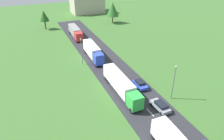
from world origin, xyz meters
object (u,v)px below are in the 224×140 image
(truck_third, at_px, (93,51))
(car_third, at_px, (160,106))
(tree_pine, at_px, (44,16))
(lamppost_second, at_px, (174,81))
(tree_oak, at_px, (113,9))
(lamppost_third, at_px, (82,50))
(distant_building, at_px, (87,4))
(car_fourth, at_px, (140,84))
(truck_second, at_px, (121,84))
(truck_fourth, at_px, (75,32))

(truck_third, relative_size, car_third, 2.69)
(truck_third, xyz_separation_m, tree_pine, (-8.74, 33.43, 3.07))
(lamppost_second, bearing_deg, tree_oak, 79.01)
(lamppost_third, height_order, distant_building, distant_building)
(tree_oak, bearing_deg, lamppost_second, -100.99)
(lamppost_second, height_order, tree_oak, tree_oak)
(car_fourth, height_order, tree_oak, tree_oak)
(car_third, distance_m, tree_oak, 59.96)
(car_third, bearing_deg, tree_pine, 102.34)
(distant_building, bearing_deg, tree_pine, -139.05)
(car_third, relative_size, lamppost_third, 0.61)
(tree_oak, bearing_deg, truck_second, -111.39)
(truck_second, distance_m, distant_building, 74.56)
(car_third, bearing_deg, tree_oak, 75.48)
(truck_second, height_order, truck_fourth, truck_second)
(truck_third, height_order, car_fourth, truck_third)
(car_fourth, bearing_deg, lamppost_third, 118.19)
(truck_third, height_order, car_third, truck_third)
(car_third, relative_size, car_fourth, 1.12)
(truck_third, xyz_separation_m, lamppost_third, (-3.88, -2.47, 1.94))
(truck_second, height_order, tree_oak, tree_oak)
(truck_fourth, distance_m, car_fourth, 38.34)
(distant_building, bearing_deg, car_fourth, -98.12)
(truck_second, relative_size, tree_oak, 1.65)
(tree_pine, height_order, distant_building, distant_building)
(lamppost_third, bearing_deg, truck_second, -76.90)
(truck_third, distance_m, tree_pine, 34.69)
(car_fourth, xyz_separation_m, distant_building, (10.39, 72.76, 3.39))
(lamppost_third, relative_size, tree_pine, 1.00)
(truck_third, distance_m, lamppost_third, 4.99)
(car_third, distance_m, car_fourth, 8.24)
(car_third, height_order, car_fourth, car_third)
(truck_fourth, distance_m, car_third, 46.48)
(truck_fourth, bearing_deg, distant_building, 66.31)
(truck_third, height_order, tree_oak, tree_oak)
(tree_pine, bearing_deg, car_fourth, -75.45)
(truck_third, relative_size, car_fourth, 3.01)
(car_fourth, xyz_separation_m, lamppost_second, (3.83, -6.14, 3.44))
(lamppost_third, height_order, tree_pine, tree_pine)
(car_third, bearing_deg, truck_fourth, 95.61)
(lamppost_third, relative_size, tree_oak, 0.83)
(tree_pine, bearing_deg, truck_second, -80.58)
(truck_third, bearing_deg, truck_second, -90.24)
(car_third, height_order, lamppost_third, lamppost_third)
(lamppost_second, distance_m, lamppost_third, 25.52)
(car_fourth, bearing_deg, tree_oak, 73.54)
(truck_third, relative_size, lamppost_second, 1.60)
(truck_second, distance_m, truck_third, 18.79)
(lamppost_second, bearing_deg, truck_second, 145.56)
(car_third, bearing_deg, lamppost_third, 108.85)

